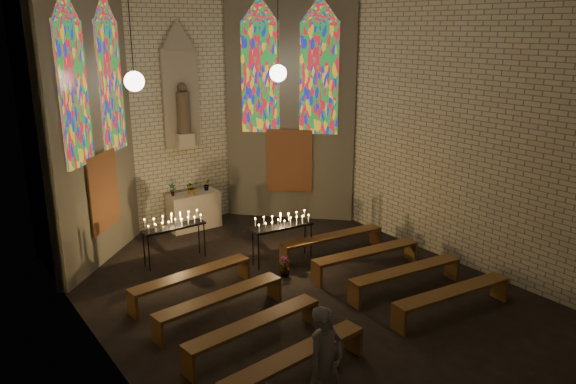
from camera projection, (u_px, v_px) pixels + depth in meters
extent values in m
plane|color=black|center=(317.00, 304.00, 11.24)|extent=(12.00, 12.00, 0.00)
cube|color=beige|center=(179.00, 99.00, 14.94)|extent=(8.00, 0.02, 7.00)
cube|color=beige|center=(101.00, 161.00, 8.03)|extent=(0.02, 12.00, 7.00)
cube|color=beige|center=(460.00, 113.00, 12.47)|extent=(0.02, 12.00, 7.00)
cube|color=beige|center=(89.00, 113.00, 12.44)|extent=(2.72, 2.72, 7.00)
cube|color=beige|center=(290.00, 96.00, 15.49)|extent=(2.72, 2.72, 7.00)
cube|color=#4C3F8C|center=(74.00, 95.00, 11.50)|extent=(0.78, 0.78, 3.00)
cube|color=#4C3F8C|center=(111.00, 87.00, 13.03)|extent=(0.78, 0.78, 3.00)
cube|color=#4C3F8C|center=(260.00, 78.00, 15.33)|extent=(0.78, 0.78, 3.00)
cube|color=#4C3F8C|center=(319.00, 79.00, 15.07)|extent=(0.78, 0.78, 3.00)
cube|color=brown|center=(104.00, 191.00, 12.92)|extent=(0.95, 0.95, 1.80)
cube|color=brown|center=(289.00, 161.00, 15.84)|extent=(0.95, 0.95, 1.80)
cube|color=gray|center=(181.00, 99.00, 14.88)|extent=(1.00, 0.12, 2.60)
cone|color=gray|center=(177.00, 34.00, 14.41)|extent=(1.00, 1.00, 0.80)
cube|color=beige|center=(185.00, 141.00, 15.08)|extent=(0.45, 0.30, 0.40)
cylinder|color=brown|center=(184.00, 113.00, 14.87)|extent=(0.36, 0.36, 1.10)
sphere|color=brown|center=(182.00, 88.00, 14.68)|extent=(0.26, 0.26, 0.26)
sphere|color=white|center=(134.00, 81.00, 12.20)|extent=(0.44, 0.44, 0.44)
cylinder|color=black|center=(129.00, 14.00, 11.80)|extent=(0.02, 0.02, 2.80)
sphere|color=white|center=(278.00, 73.00, 14.31)|extent=(0.44, 0.44, 0.44)
cylinder|color=black|center=(278.00, 16.00, 13.91)|extent=(0.02, 0.02, 2.80)
cube|color=beige|center=(194.00, 211.00, 15.36)|extent=(1.40, 0.60, 1.00)
imported|color=#4C723F|center=(172.00, 190.00, 14.93)|extent=(0.21, 0.18, 0.35)
imported|color=#4C723F|center=(192.00, 187.00, 15.10)|extent=(0.34, 0.29, 0.37)
imported|color=#4C723F|center=(207.00, 184.00, 15.44)|extent=(0.21, 0.18, 0.34)
imported|color=#4C723F|center=(285.00, 267.00, 12.44)|extent=(0.32, 0.32, 0.44)
cube|color=black|center=(174.00, 227.00, 13.03)|extent=(1.51, 0.38, 0.05)
cylinder|color=black|center=(149.00, 254.00, 12.65)|extent=(0.03, 0.03, 0.85)
cylinder|color=black|center=(205.00, 240.00, 13.45)|extent=(0.03, 0.03, 0.85)
cylinder|color=black|center=(144.00, 250.00, 12.87)|extent=(0.03, 0.03, 0.85)
cylinder|color=black|center=(199.00, 237.00, 13.67)|extent=(0.03, 0.03, 0.85)
cube|color=black|center=(282.00, 227.00, 13.06)|extent=(1.53, 0.49, 0.05)
cylinder|color=black|center=(259.00, 252.00, 12.73)|extent=(0.03, 0.03, 0.85)
cylinder|color=black|center=(311.00, 241.00, 13.41)|extent=(0.03, 0.03, 0.85)
cylinder|color=black|center=(253.00, 248.00, 12.96)|extent=(0.03, 0.03, 0.85)
cylinder|color=black|center=(305.00, 237.00, 13.64)|extent=(0.03, 0.03, 0.85)
cube|color=#583819|center=(192.00, 274.00, 11.45)|extent=(2.73, 0.65, 0.06)
cube|color=#583819|center=(133.00, 305.00, 10.69)|extent=(0.10, 0.38, 0.49)
cube|color=#583819|center=(244.00, 268.00, 12.36)|extent=(0.10, 0.38, 0.49)
cube|color=#583819|center=(332.00, 236.00, 13.52)|extent=(2.73, 0.65, 0.06)
cube|color=#583819|center=(285.00, 256.00, 12.97)|extent=(0.10, 0.38, 0.49)
cube|color=#583819|center=(375.00, 236.00, 14.22)|extent=(0.10, 0.38, 0.49)
cube|color=#583819|center=(220.00, 296.00, 10.52)|extent=(2.73, 0.65, 0.06)
cube|color=#583819|center=(158.00, 332.00, 9.75)|extent=(0.10, 0.38, 0.49)
cube|color=#583819|center=(274.00, 287.00, 11.42)|extent=(0.10, 0.38, 0.49)
cube|color=#583819|center=(366.00, 252.00, 12.59)|extent=(2.73, 0.65, 0.06)
cube|color=#583819|center=(317.00, 274.00, 12.03)|extent=(0.10, 0.38, 0.49)
cube|color=#583819|center=(411.00, 251.00, 13.28)|extent=(0.10, 0.38, 0.49)
cube|color=#583819|center=(254.00, 323.00, 9.58)|extent=(2.73, 0.65, 0.06)
cube|color=#583819|center=(188.00, 365.00, 8.81)|extent=(0.10, 0.38, 0.49)
cube|color=#583819|center=(310.00, 311.00, 10.48)|extent=(0.10, 0.38, 0.49)
cube|color=#583819|center=(406.00, 270.00, 11.65)|extent=(2.73, 0.65, 0.06)
cube|color=#583819|center=(354.00, 295.00, 11.09)|extent=(0.10, 0.38, 0.49)
cube|color=#583819|center=(452.00, 268.00, 12.34)|extent=(0.10, 0.38, 0.49)
cube|color=#583819|center=(295.00, 355.00, 8.64)|extent=(2.73, 0.65, 0.06)
cube|color=#583819|center=(353.00, 339.00, 9.54)|extent=(0.10, 0.38, 0.49)
cube|color=#583819|center=(453.00, 291.00, 10.71)|extent=(2.73, 0.65, 0.06)
cube|color=#583819|center=(399.00, 320.00, 10.15)|extent=(0.10, 0.38, 0.49)
cube|color=#583819|center=(499.00, 288.00, 11.41)|extent=(0.10, 0.38, 0.49)
imported|color=#53525D|center=(325.00, 366.00, 7.67)|extent=(0.71, 0.53, 1.76)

